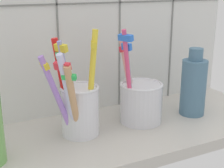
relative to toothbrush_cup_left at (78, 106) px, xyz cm
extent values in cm
cube|color=#BCB7AD|center=(6.49, -1.08, -6.37)|extent=(64.00, 22.00, 2.00)
cube|color=silver|center=(6.49, 10.92, 15.13)|extent=(64.00, 2.00, 45.00)
cube|color=gray|center=(0.09, 9.82, 15.13)|extent=(0.30, 0.20, 45.00)
cube|color=gray|center=(12.89, 9.82, 15.13)|extent=(0.30, 0.20, 45.00)
cube|color=gray|center=(25.69, 9.82, 15.13)|extent=(0.30, 0.20, 45.00)
cube|color=gray|center=(6.49, 9.82, 16.04)|extent=(64.00, 0.20, 0.30)
cylinder|color=silver|center=(0.44, 0.32, -1.17)|extent=(6.44, 6.44, 8.39)
torus|color=silver|center=(0.44, 0.32, 3.02)|extent=(6.62, 6.62, 0.50)
cylinder|color=#979AE0|center=(-1.63, -0.46, 3.20)|extent=(3.97, 2.36, 16.48)
cube|color=yellow|center=(-2.86, -1.02, 10.31)|extent=(1.84, 2.52, 1.26)
cylinder|color=tan|center=(-1.77, -2.79, 1.65)|extent=(4.36, 5.13, 13.60)
cube|color=green|center=(-2.76, -4.04, 6.46)|extent=(2.26, 2.04, 0.99)
cylinder|color=red|center=(-2.07, 0.88, 3.25)|extent=(3.48, 1.65, 16.59)
cube|color=green|center=(-2.82, 1.02, 8.94)|extent=(1.38, 2.56, 0.97)
cylinder|color=#AD7DDD|center=(-3.70, -1.06, 2.21)|extent=(5.89, 1.62, 14.65)
cube|color=yellow|center=(-5.51, -1.28, 7.80)|extent=(1.25, 2.03, 1.17)
cylinder|color=silver|center=(-2.33, -2.49, 2.53)|extent=(4.94, 4.61, 15.32)
cube|color=#E5333F|center=(-3.55, -3.60, 8.08)|extent=(2.47, 2.58, 1.31)
cylinder|color=yellow|center=(2.00, -0.69, 3.91)|extent=(2.79, 1.77, 17.86)
cube|color=yellow|center=(2.54, -0.87, 10.37)|extent=(1.52, 2.23, 1.10)
cylinder|color=silver|center=(12.54, 0.32, -1.74)|extent=(7.89, 7.89, 7.26)
torus|color=silver|center=(12.54, 0.32, 1.89)|extent=(8.00, 8.00, 0.50)
cylinder|color=#E54776|center=(9.02, -1.38, 3.77)|extent=(3.83, 2.34, 17.61)
cube|color=blue|center=(7.87, -1.92, 11.20)|extent=(2.05, 2.80, 1.15)
cylinder|color=#9BACB4|center=(9.77, -0.09, 3.13)|extent=(3.33, 1.86, 16.31)
cube|color=blue|center=(8.89, -0.44, 9.37)|extent=(1.47, 2.01, 1.27)
cylinder|color=pink|center=(10.98, 2.37, 2.72)|extent=(3.18, 4.51, 15.63)
cube|color=#E5333F|center=(10.40, 3.40, 8.21)|extent=(2.34, 1.82, 1.16)
cylinder|color=slate|center=(23.56, -1.55, 0.11)|extent=(4.90, 4.90, 10.95)
cylinder|color=slate|center=(23.56, -1.55, 6.75)|extent=(2.70, 2.70, 2.34)
camera|label=1|loc=(-17.36, -48.18, 19.96)|focal=52.06mm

